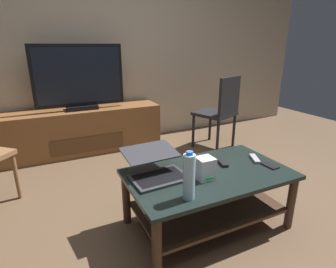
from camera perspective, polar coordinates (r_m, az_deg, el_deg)
ground_plane at (r=2.16m, az=4.09°, el=-18.73°), size 7.68×7.68×0.00m
back_wall at (r=3.79m, az=-13.07°, el=19.48°), size 6.40×0.12×2.80m
coffee_table at (r=2.02m, az=8.47°, el=-11.40°), size 1.16×0.68×0.44m
media_cabinet at (r=3.55m, az=-17.29°, el=0.76°), size 1.90×0.46×0.55m
television at (r=3.40m, az=-18.27°, el=11.04°), size 1.04×0.20×0.76m
dining_chair at (r=3.48m, az=11.03°, el=5.19°), size 0.57×0.57×0.94m
laptop at (r=1.87m, az=-2.68°, el=-7.03°), size 0.39×0.42×0.17m
router_box at (r=1.84m, az=7.82°, el=-7.22°), size 0.11×0.11×0.15m
water_bottle_near at (r=1.58m, az=4.46°, el=-8.96°), size 0.07×0.07×0.30m
cell_phone at (r=2.17m, az=20.59°, el=-6.18°), size 0.08×0.14×0.01m
tv_remote at (r=2.24m, az=17.88°, el=-4.98°), size 0.11×0.16×0.02m
soundbar_remote at (r=2.11m, az=11.29°, el=-5.84°), size 0.08×0.17×0.02m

